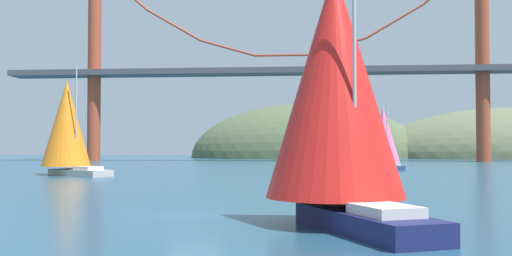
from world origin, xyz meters
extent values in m
plane|color=navy|center=(0.00, 0.00, 0.00)|extent=(360.00, 360.00, 0.00)
ellipsoid|color=#4C5B3D|center=(5.00, 135.00, 0.00)|extent=(64.36, 44.00, 29.89)
cylinder|color=#A34228|center=(-40.72, 95.00, 21.32)|extent=(2.80, 2.80, 42.64)
cylinder|color=#A34228|center=(40.72, 95.00, 21.32)|extent=(2.80, 2.80, 42.64)
cube|color=#47474C|center=(0.00, 95.00, 18.87)|extent=(117.44, 6.00, 1.20)
cylinder|color=#A34228|center=(-23.27, 95.00, 29.07)|extent=(11.89, 0.50, 7.22)
cylinder|color=#A34228|center=(-11.63, 95.00, 23.99)|extent=(11.77, 0.50, 3.87)
cylinder|color=#A34228|center=(0.00, 95.00, 22.29)|extent=(11.63, 0.50, 0.50)
cylinder|color=#A34228|center=(11.63, 95.00, 23.99)|extent=(11.77, 0.50, 3.87)
cylinder|color=#A34228|center=(23.27, 95.00, 29.07)|extent=(11.89, 0.50, 7.22)
cube|color=#191E4C|center=(7.22, -4.72, 0.40)|extent=(5.18, 7.91, 0.80)
cube|color=beige|center=(7.78, -5.98, 0.98)|extent=(2.58, 2.94, 0.36)
cylinder|color=#B2B2B7|center=(6.92, -4.02, 5.87)|extent=(0.14, 0.14, 10.14)
cone|color=red|center=(6.24, -2.48, 5.77)|extent=(7.40, 7.40, 9.35)
cube|color=#B7B2A8|center=(-19.24, 34.34, 0.33)|extent=(8.33, 6.78, 0.67)
cube|color=beige|center=(-18.01, 33.51, 0.85)|extent=(3.31, 3.13, 0.36)
cylinder|color=#B2B2B7|center=(-19.93, 34.80, 6.22)|extent=(0.14, 0.14, 11.11)
cone|color=orange|center=(-21.44, 35.82, 5.72)|extent=(7.34, 7.34, 9.52)
cube|color=black|center=(8.52, 27.28, 0.40)|extent=(2.24, 6.98, 0.81)
cube|color=beige|center=(8.58, 28.52, 0.99)|extent=(1.56, 2.27, 0.36)
cylinder|color=#B2B2B7|center=(8.48, 26.59, 4.96)|extent=(0.14, 0.14, 8.31)
cone|color=teal|center=(8.41, 25.08, 4.85)|extent=(4.69, 4.69, 7.49)
cube|color=navy|center=(16.15, 53.74, 0.29)|extent=(3.43, 6.74, 0.59)
cube|color=beige|center=(16.41, 52.61, 0.77)|extent=(1.96, 2.36, 0.36)
cylinder|color=#B2B2B7|center=(16.00, 54.36, 4.75)|extent=(0.14, 0.14, 8.32)
cone|color=pink|center=(15.68, 55.75, 4.74)|extent=(5.42, 5.42, 7.69)
camera|label=1|loc=(5.13, -26.16, 3.17)|focal=40.71mm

